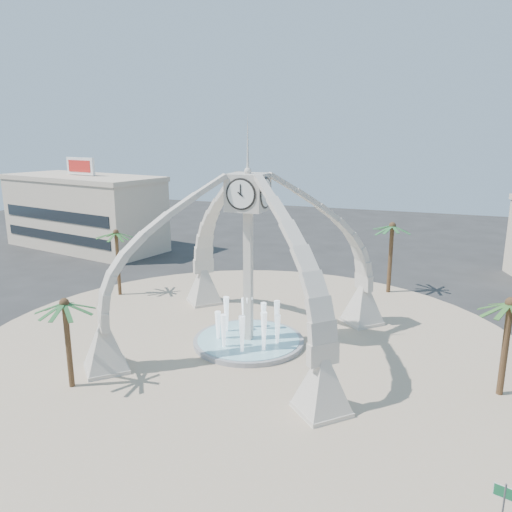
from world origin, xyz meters
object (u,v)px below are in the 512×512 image
(fountain, at_px, (249,340))
(street_sign, at_px, (504,499))
(palm_north, at_px, (392,227))
(clock_tower, at_px, (248,258))
(palm_west, at_px, (116,234))
(palm_east, at_px, (511,304))
(palm_south, at_px, (64,304))

(fountain, distance_m, street_sign, 20.38)
(palm_north, bearing_deg, clock_tower, -116.98)
(palm_west, xyz_separation_m, street_sign, (31.00, -19.52, -4.29))
(clock_tower, distance_m, palm_east, 16.51)
(palm_west, relative_size, palm_south, 1.11)
(palm_east, height_order, palm_south, palm_east)
(palm_south, xyz_separation_m, street_sign, (23.12, -3.62, -3.62))
(clock_tower, height_order, fountain, clock_tower)
(palm_east, bearing_deg, palm_west, 166.21)
(fountain, bearing_deg, palm_south, -128.60)
(palm_south, bearing_deg, fountain, 51.40)
(clock_tower, xyz_separation_m, palm_east, (16.41, -1.57, -0.89))
(clock_tower, height_order, palm_east, clock_tower)
(palm_north, relative_size, palm_south, 1.21)
(palm_east, bearing_deg, palm_south, -161.52)
(clock_tower, xyz_separation_m, palm_north, (8.17, 16.04, -0.05))
(palm_east, xyz_separation_m, palm_west, (-31.98, 7.85, 0.34))
(clock_tower, relative_size, fountain, 2.24)
(palm_south, bearing_deg, clock_tower, 51.40)
(clock_tower, xyz_separation_m, street_sign, (15.44, -13.24, -4.84))
(palm_west, relative_size, street_sign, 2.90)
(fountain, height_order, palm_east, palm_east)
(clock_tower, xyz_separation_m, fountain, (0.00, 0.00, -6.20))
(clock_tower, height_order, palm_west, clock_tower)
(fountain, distance_m, palm_south, 13.28)
(palm_north, height_order, palm_south, palm_north)
(palm_west, height_order, palm_north, palm_north)
(street_sign, bearing_deg, clock_tower, 156.61)
(clock_tower, distance_m, palm_south, 12.37)
(palm_south, distance_m, street_sign, 23.68)
(palm_east, relative_size, palm_south, 1.07)
(clock_tower, bearing_deg, palm_west, 158.01)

